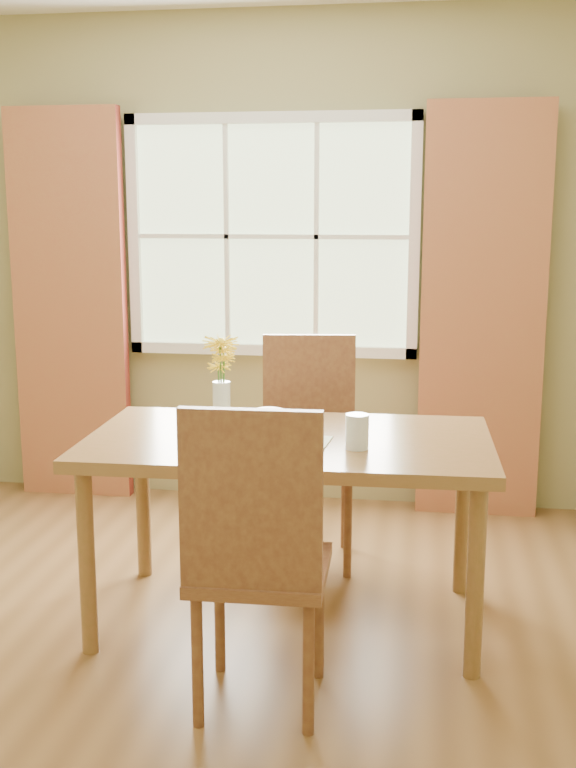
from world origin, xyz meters
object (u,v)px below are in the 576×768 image
(water_glass, at_px, (357,432))
(chair_near, at_px, (256,549))
(chair_far, at_px, (309,438))
(flower_vase, at_px, (221,369))
(croissant_sandwich, at_px, (271,425))
(dining_table, at_px, (289,456))

(water_glass, bearing_deg, chair_near, -115.44)
(chair_far, height_order, flower_vase, flower_vase)
(chair_far, distance_m, flower_vase, 0.76)
(chair_far, distance_m, croissant_sandwich, 0.90)
(chair_far, bearing_deg, dining_table, -96.27)
(chair_near, bearing_deg, chair_far, 89.05)
(dining_table, relative_size, water_glass, 12.19)
(dining_table, distance_m, flower_vase, 0.47)
(croissant_sandwich, relative_size, water_glass, 1.55)
(flower_vase, bearing_deg, chair_far, 62.09)
(chair_near, distance_m, croissant_sandwich, 0.63)
(dining_table, relative_size, chair_near, 1.50)
(dining_table, height_order, chair_far, chair_far)
(dining_table, bearing_deg, water_glass, -26.41)
(chair_near, height_order, water_glass, chair_near)
(dining_table, bearing_deg, flower_vase, 151.13)
(croissant_sandwich, xyz_separation_m, water_glass, (0.32, 0.02, -0.02))
(chair_far, relative_size, water_glass, 8.08)
(chair_near, height_order, croissant_sandwich, chair_near)
(chair_far, xyz_separation_m, flower_vase, (-0.29, -0.55, 0.42))
(flower_vase, bearing_deg, chair_near, -70.60)
(water_glass, xyz_separation_m, flower_vase, (-0.58, 0.29, 0.17))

